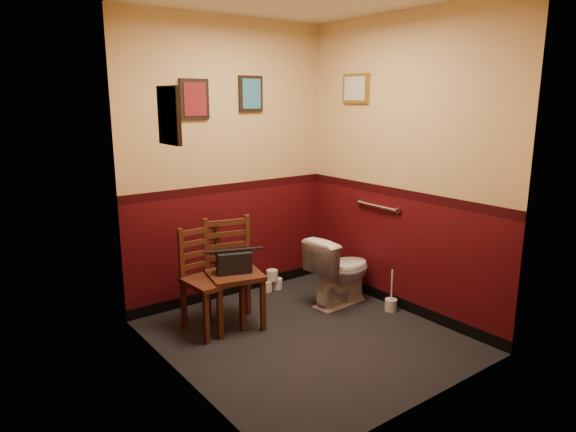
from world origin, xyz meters
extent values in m
cube|color=black|center=(0.00, 0.00, 0.00)|extent=(2.20, 2.40, 0.00)
cube|color=#42080D|center=(0.00, 1.20, 1.35)|extent=(2.20, 0.00, 2.70)
cube|color=#42080D|center=(0.00, -1.20, 1.35)|extent=(2.20, 0.00, 2.70)
cube|color=#42080D|center=(-1.10, 0.00, 1.35)|extent=(0.00, 2.40, 2.70)
cube|color=#42080D|center=(1.10, 0.00, 1.35)|extent=(0.00, 2.40, 2.70)
cylinder|color=silver|center=(1.07, 0.25, 0.95)|extent=(0.03, 0.50, 0.03)
cylinder|color=silver|center=(1.09, 0.00, 0.95)|extent=(0.02, 0.06, 0.06)
cylinder|color=silver|center=(1.09, 0.50, 0.95)|extent=(0.02, 0.06, 0.06)
cube|color=black|center=(-0.35, 1.18, 1.95)|extent=(0.28, 0.03, 0.36)
cube|color=maroon|center=(-0.35, 1.17, 1.95)|extent=(0.22, 0.01, 0.30)
cube|color=black|center=(0.25, 1.18, 2.00)|extent=(0.26, 0.03, 0.34)
cube|color=teal|center=(0.25, 1.17, 2.00)|extent=(0.20, 0.01, 0.28)
cube|color=black|center=(-1.08, 0.10, 1.85)|extent=(0.03, 0.30, 0.38)
cube|color=beige|center=(-1.07, 0.10, 1.85)|extent=(0.01, 0.24, 0.31)
cube|color=olive|center=(1.08, 0.60, 2.05)|extent=(0.03, 0.34, 0.28)
cube|color=beige|center=(1.07, 0.60, 2.05)|extent=(0.01, 0.28, 0.22)
imported|color=white|center=(0.72, 0.37, 0.33)|extent=(0.71, 0.43, 0.67)
cylinder|color=silver|center=(0.99, -0.05, 0.06)|extent=(0.11, 0.11, 0.11)
cylinder|color=silver|center=(0.99, -0.05, 0.24)|extent=(0.02, 0.02, 0.32)
cube|color=#552A19|center=(-0.55, 0.59, 0.45)|extent=(0.45, 0.45, 0.04)
cube|color=#552A19|center=(-0.72, 0.40, 0.23)|extent=(0.04, 0.04, 0.45)
cube|color=#552A19|center=(-0.74, 0.76, 0.23)|extent=(0.04, 0.04, 0.45)
cube|color=#552A19|center=(-0.36, 0.42, 0.23)|extent=(0.04, 0.04, 0.45)
cube|color=#552A19|center=(-0.38, 0.78, 0.23)|extent=(0.04, 0.04, 0.45)
cube|color=#552A19|center=(-0.74, 0.76, 0.68)|extent=(0.04, 0.04, 0.45)
cube|color=#552A19|center=(-0.38, 0.79, 0.68)|extent=(0.04, 0.04, 0.45)
cube|color=#552A19|center=(-0.56, 0.78, 0.55)|extent=(0.34, 0.05, 0.05)
cube|color=#552A19|center=(-0.56, 0.78, 0.65)|extent=(0.34, 0.05, 0.05)
cube|color=#552A19|center=(-0.56, 0.78, 0.75)|extent=(0.34, 0.05, 0.05)
cube|color=#552A19|center=(-0.56, 0.78, 0.85)|extent=(0.34, 0.05, 0.05)
cube|color=#552A19|center=(-0.35, 0.55, 0.47)|extent=(0.53, 0.53, 0.04)
cube|color=#552A19|center=(-0.58, 0.41, 0.24)|extent=(0.05, 0.05, 0.47)
cube|color=#552A19|center=(-0.50, 0.78, 0.24)|extent=(0.05, 0.05, 0.47)
cube|color=#552A19|center=(-0.21, 0.32, 0.24)|extent=(0.05, 0.05, 0.47)
cube|color=#552A19|center=(-0.13, 0.69, 0.24)|extent=(0.05, 0.05, 0.47)
cube|color=#552A19|center=(-0.49, 0.78, 0.71)|extent=(0.05, 0.05, 0.47)
cube|color=#552A19|center=(-0.13, 0.70, 0.71)|extent=(0.05, 0.05, 0.47)
cube|color=#552A19|center=(-0.31, 0.74, 0.58)|extent=(0.35, 0.11, 0.05)
cube|color=#552A19|center=(-0.31, 0.74, 0.68)|extent=(0.35, 0.11, 0.05)
cube|color=#552A19|center=(-0.31, 0.74, 0.79)|extent=(0.35, 0.11, 0.05)
cube|color=#552A19|center=(-0.31, 0.74, 0.89)|extent=(0.35, 0.11, 0.05)
cube|color=black|center=(-0.35, 0.55, 0.58)|extent=(0.32, 0.24, 0.18)
cylinder|color=black|center=(-0.35, 0.55, 0.69)|extent=(0.25, 0.11, 0.03)
cylinder|color=silver|center=(0.34, 1.07, 0.05)|extent=(0.12, 0.12, 0.11)
cylinder|color=silver|center=(0.46, 1.07, 0.05)|extent=(0.12, 0.12, 0.11)
cylinder|color=silver|center=(0.40, 1.06, 0.16)|extent=(0.12, 0.12, 0.11)
camera|label=1|loc=(-2.50, -3.09, 1.96)|focal=32.00mm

